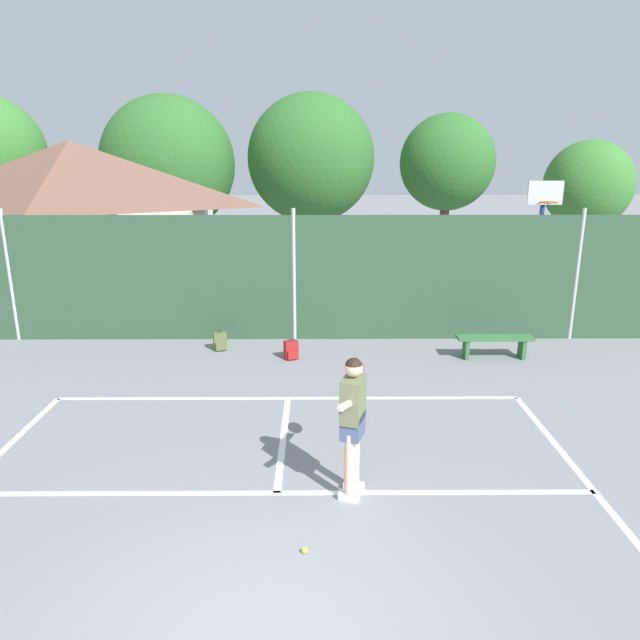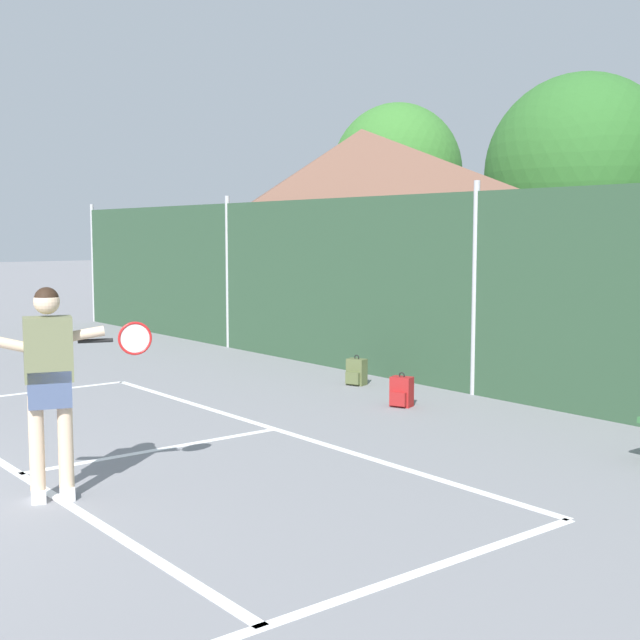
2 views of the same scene
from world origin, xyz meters
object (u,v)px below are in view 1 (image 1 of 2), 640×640
(tennis_ball, at_px, (305,550))
(courtside_bench, at_px, (495,342))
(backpack_olive, at_px, (220,342))
(backpack_red, at_px, (291,350))
(basketball_hoop, at_px, (541,229))
(tennis_player, at_px, (353,415))

(tennis_ball, height_order, courtside_bench, courtside_bench)
(backpack_olive, height_order, backpack_red, same)
(basketball_hoop, bearing_deg, backpack_red, -151.20)
(basketball_hoop, relative_size, tennis_player, 1.91)
(basketball_hoop, xyz_separation_m, courtside_bench, (-2.09, -3.49, -1.95))
(backpack_olive, relative_size, courtside_bench, 0.29)
(tennis_player, height_order, backpack_red, tennis_player)
(backpack_olive, height_order, courtside_bench, courtside_bench)
(tennis_ball, relative_size, backpack_red, 0.14)
(basketball_hoop, height_order, courtside_bench, basketball_hoop)
(tennis_ball, height_order, backpack_red, backpack_red)
(basketball_hoop, distance_m, backpack_olive, 8.79)
(basketball_hoop, height_order, backpack_red, basketball_hoop)
(basketball_hoop, xyz_separation_m, tennis_player, (-5.43, -8.67, -1.20))
(basketball_hoop, bearing_deg, backpack_olive, -159.95)
(basketball_hoop, height_order, tennis_player, basketball_hoop)
(tennis_player, bearing_deg, backpack_olive, 114.26)
(basketball_hoop, relative_size, backpack_red, 7.67)
(tennis_ball, distance_m, backpack_red, 6.30)
(basketball_hoop, distance_m, backpack_red, 7.62)
(tennis_player, bearing_deg, backpack_red, 100.83)
(tennis_ball, xyz_separation_m, courtside_bench, (3.92, 6.33, 0.33))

